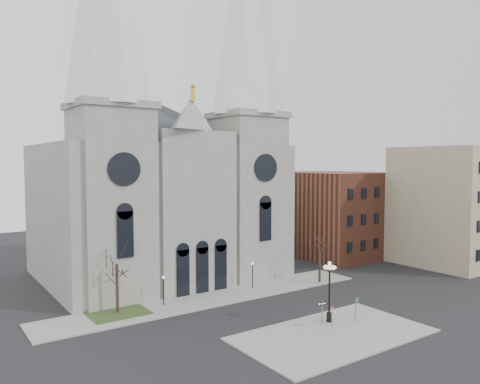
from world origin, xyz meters
TOP-DOWN VIEW (x-y plane):
  - ground at (0.00, 0.00)m, footprint 160.00×160.00m
  - sidewalk_near at (3.00, -5.00)m, footprint 18.00×10.00m
  - sidewalk_far at (0.00, 11.00)m, footprint 40.00×6.00m
  - grass_patch at (-11.00, 12.00)m, footprint 6.00×5.00m
  - cathedral at (0.00, 22.86)m, footprint 33.00×26.66m
  - bg_building_brick at (30.00, 22.00)m, footprint 14.00×18.00m
  - bg_building_tan at (38.00, 6.00)m, footprint 10.00×14.00m
  - tree_left at (-11.00, 12.00)m, footprint 3.20×3.20m
  - tree_right at (15.00, 9.00)m, footprint 3.20×3.20m
  - ped_lamp_left at (-6.00, 11.50)m, footprint 0.32×0.32m
  - ped_lamp_right at (6.00, 11.50)m, footprint 0.32×0.32m
  - stop_sign at (3.96, -3.91)m, footprint 0.76×0.10m
  - globe_lamp at (5.02, -2.51)m, footprint 1.34×1.34m
  - one_way_sign at (3.82, -2.75)m, footprint 1.03×0.27m
  - street_name_sign at (7.33, -3.86)m, footprint 0.71×0.30m

SIDE VIEW (x-z plane):
  - ground at x=0.00m, z-range 0.00..0.00m
  - sidewalk_near at x=3.00m, z-range 0.00..0.14m
  - sidewalk_far at x=0.00m, z-range 0.00..0.14m
  - grass_patch at x=-11.00m, z-range 0.00..0.18m
  - street_name_sign at x=7.33m, z-range 0.35..2.68m
  - stop_sign at x=3.96m, z-range 0.61..2.72m
  - one_way_sign at x=3.82m, z-range 0.54..2.94m
  - ped_lamp_left at x=-6.00m, z-range 0.70..3.96m
  - ped_lamp_right at x=6.00m, z-range 0.70..3.96m
  - globe_lamp at x=5.02m, z-range 0.91..6.89m
  - tree_right at x=15.00m, z-range 1.47..7.47m
  - tree_left at x=-11.00m, z-range 1.83..9.33m
  - bg_building_brick at x=30.00m, z-range 0.00..14.00m
  - bg_building_tan at x=38.00m, z-range 0.00..18.00m
  - cathedral at x=0.00m, z-range -8.52..45.48m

